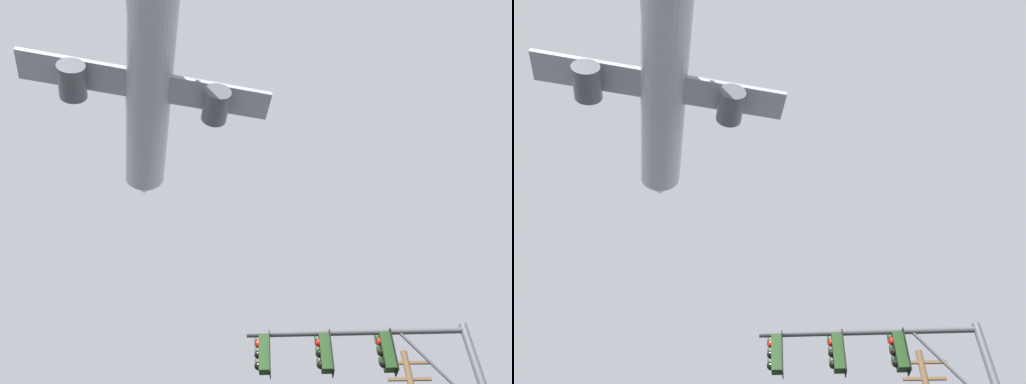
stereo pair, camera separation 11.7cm
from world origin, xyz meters
The scene contains 1 object.
airplane centered at (-9.76, 18.66, 35.61)m, with size 21.36×27.66×7.58m.
Camera 2 is at (0.57, -4.37, 1.19)m, focal length 32.53 mm.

